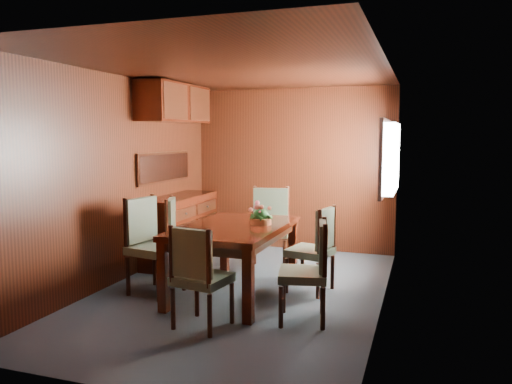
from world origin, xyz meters
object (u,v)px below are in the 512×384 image
(chair_left_near, at_px, (150,239))
(chair_right_near, at_px, (311,266))
(chair_head, at_px, (198,272))
(sideboard, at_px, (180,229))
(flower_centerpiece, at_px, (261,214))
(dining_table, at_px, (234,235))

(chair_left_near, bearing_deg, chair_right_near, 90.90)
(chair_right_near, height_order, chair_head, chair_right_near)
(sideboard, xyz_separation_m, chair_left_near, (0.31, -1.30, 0.14))
(sideboard, height_order, flower_centerpiece, flower_centerpiece)
(chair_left_near, relative_size, chair_head, 1.12)
(dining_table, xyz_separation_m, chair_right_near, (0.95, -0.51, -0.12))
(dining_table, distance_m, chair_right_near, 1.08)
(sideboard, height_order, chair_left_near, chair_left_near)
(chair_left_near, bearing_deg, chair_head, 59.98)
(dining_table, height_order, chair_right_near, chair_right_near)
(chair_left_near, bearing_deg, flower_centerpiece, 116.84)
(sideboard, distance_m, chair_head, 2.45)
(sideboard, bearing_deg, chair_left_near, -76.72)
(sideboard, bearing_deg, chair_right_near, -36.53)
(dining_table, relative_size, chair_right_near, 1.73)
(sideboard, relative_size, flower_centerpiece, 5.71)
(chair_left_near, bearing_deg, dining_table, 113.53)
(dining_table, xyz_separation_m, chair_head, (0.05, -1.01, -0.13))
(chair_left_near, relative_size, flower_centerpiece, 4.30)
(sideboard, xyz_separation_m, chair_head, (1.26, -2.10, 0.07))
(chair_right_near, bearing_deg, chair_left_near, 68.98)
(chair_head, relative_size, flower_centerpiece, 3.83)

